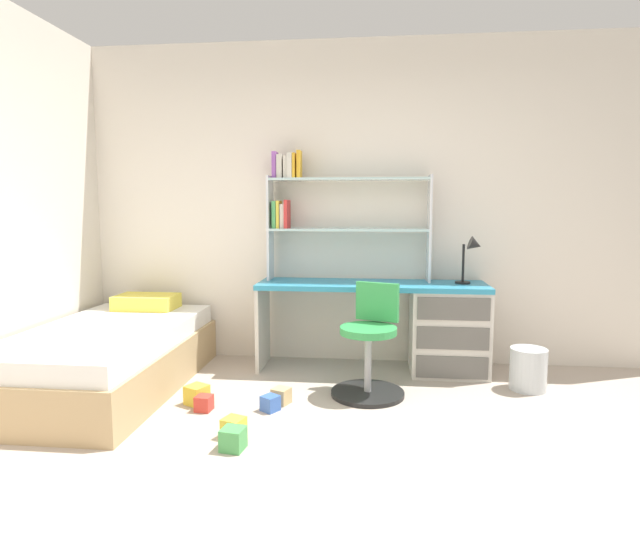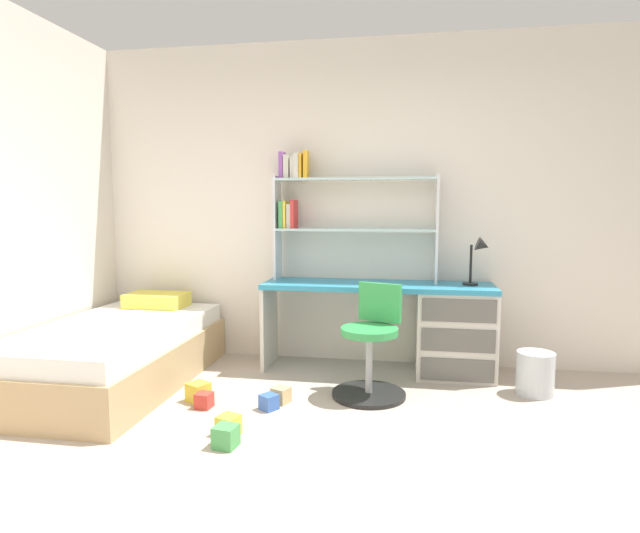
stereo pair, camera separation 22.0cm
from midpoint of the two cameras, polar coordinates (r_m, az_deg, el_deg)
name	(u,v)px [view 2 (the right image)]	position (r m, az deg, el deg)	size (l,w,h in m)	color
ground_plane	(319,507)	(2.56, 2.66, -24.98)	(5.64, 5.50, 0.02)	#B2A393
room_shell	(180,203)	(3.61, -13.53, 6.83)	(5.64, 5.50, 2.72)	silver
desk	(436,325)	(4.26, 14.09, -6.32)	(1.84, 0.50, 0.72)	teal
bookshelf_hutch	(333,205)	(4.31, 2.90, 6.83)	(1.34, 0.22, 1.07)	silver
desk_lamp	(480,253)	(4.21, 18.63, 1.39)	(0.20, 0.17, 0.38)	black
swivel_chair	(371,353)	(3.72, 7.34, -9.39)	(0.52, 0.52, 0.78)	black
bed_platform	(117,353)	(4.19, -20.10, -8.99)	(1.04, 1.84, 0.59)	tan
waste_bin	(535,373)	(4.10, 24.07, -10.70)	(0.26, 0.26, 0.31)	silver
toy_block_blue_0	(269,402)	(3.53, -3.82, -14.69)	(0.10, 0.10, 0.10)	#3860B7
toy_block_red_1	(204,400)	(3.61, -10.90, -14.29)	(0.10, 0.10, 0.10)	red
toy_block_yellow_2	(228,425)	(3.20, -8.03, -16.93)	(0.12, 0.12, 0.12)	gold
toy_block_green_3	(226,436)	(3.05, -8.21, -18.05)	(0.12, 0.12, 0.12)	#479E51
toy_block_natural_4	(281,395)	(3.64, -2.55, -13.96)	(0.11, 0.11, 0.11)	tan
toy_block_yellow_5	(198,392)	(3.73, -11.58, -13.40)	(0.13, 0.13, 0.13)	gold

